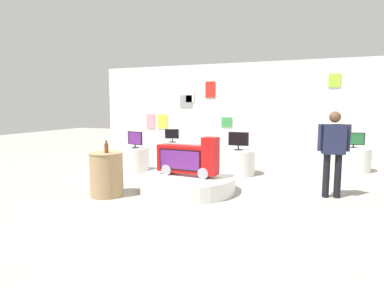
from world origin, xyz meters
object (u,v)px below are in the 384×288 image
at_px(display_pedestal_far_right, 172,152).
at_px(shopper_browsing_near_truck, 333,148).
at_px(novelty_firetruck_tv, 188,160).
at_px(tv_on_far_right, 172,135).
at_px(display_pedestal_center_rear, 352,159).
at_px(tv_on_left_rear, 135,139).
at_px(display_pedestal_right_rear, 238,162).
at_px(display_pedestal_left_rear, 135,160).
at_px(tv_on_right_rear, 238,140).
at_px(bottle_on_side_table, 106,148).
at_px(tv_on_center_rear, 354,139).
at_px(side_table_round, 107,174).
at_px(main_display_pedestal, 188,183).

xyz_separation_m(display_pedestal_far_right, shopper_browsing_near_truck, (4.22, -2.40, 0.62)).
bearing_deg(novelty_firetruck_tv, tv_on_far_right, 118.93).
bearing_deg(display_pedestal_center_rear, tv_on_far_right, -174.81).
height_order(tv_on_left_rear, display_pedestal_right_rear, tv_on_left_rear).
distance_m(display_pedestal_left_rear, display_pedestal_far_right, 1.58).
height_order(display_pedestal_left_rear, display_pedestal_center_rear, same).
bearing_deg(display_pedestal_center_rear, display_pedestal_right_rear, -152.10).
distance_m(display_pedestal_center_rear, display_pedestal_far_right, 4.94).
bearing_deg(display_pedestal_left_rear, tv_on_right_rear, 11.64).
height_order(novelty_firetruck_tv, bottle_on_side_table, novelty_firetruck_tv).
height_order(display_pedestal_right_rear, tv_on_right_rear, tv_on_right_rear).
height_order(tv_on_center_rear, display_pedestal_far_right, tv_on_center_rear).
bearing_deg(shopper_browsing_near_truck, display_pedestal_far_right, 150.36).
xyz_separation_m(display_pedestal_right_rear, shopper_browsing_near_truck, (2.02, -1.40, 0.62)).
distance_m(display_pedestal_right_rear, tv_on_right_rear, 0.54).
bearing_deg(shopper_browsing_near_truck, display_pedestal_left_rear, 169.34).
bearing_deg(tv_on_far_right, display_pedestal_center_rear, 5.19).
bearing_deg(bottle_on_side_table, display_pedestal_center_rear, 42.44).
distance_m(display_pedestal_far_right, shopper_browsing_near_truck, 4.89).
bearing_deg(display_pedestal_right_rear, tv_on_left_rear, -168.18).
distance_m(tv_on_far_right, side_table_round, 3.73).
height_order(tv_on_left_rear, side_table_round, tv_on_left_rear).
height_order(display_pedestal_left_rear, tv_on_far_right, tv_on_far_right).
distance_m(main_display_pedestal, tv_on_center_rear, 4.76).
xyz_separation_m(tv_on_center_rear, tv_on_right_rear, (-2.72, -1.44, 0.02)).
height_order(display_pedestal_left_rear, tv_on_right_rear, tv_on_right_rear).
bearing_deg(tv_on_left_rear, display_pedestal_right_rear, 11.82).
bearing_deg(display_pedestal_left_rear, display_pedestal_right_rear, 11.73).
distance_m(display_pedestal_center_rear, side_table_round, 6.24).
distance_m(bottle_on_side_table, shopper_browsing_near_truck, 4.13).
relative_size(tv_on_center_rear, shopper_browsing_near_truck, 0.33).
xyz_separation_m(novelty_firetruck_tv, display_pedestal_center_rear, (3.33, 3.33, -0.33)).
relative_size(main_display_pedestal, display_pedestal_right_rear, 2.28).
distance_m(novelty_firetruck_tv, bottle_on_side_table, 1.57).
xyz_separation_m(display_pedestal_right_rear, bottle_on_side_table, (-1.88, -2.76, 0.61)).
xyz_separation_m(novelty_firetruck_tv, display_pedestal_far_right, (-1.59, 2.89, -0.33)).
distance_m(tv_on_left_rear, tv_on_far_right, 1.58).
bearing_deg(display_pedestal_center_rear, tv_on_left_rear, -159.50).
relative_size(display_pedestal_center_rear, bottle_on_side_table, 3.75).
height_order(display_pedestal_far_right, tv_on_far_right, tv_on_far_right).
bearing_deg(display_pedestal_left_rear, shopper_browsing_near_truck, -10.66).
relative_size(display_pedestal_center_rear, side_table_round, 1.06).
distance_m(main_display_pedestal, tv_on_left_rear, 2.46).
bearing_deg(display_pedestal_right_rear, display_pedestal_left_rear, -168.27).
relative_size(novelty_firetruck_tv, tv_on_left_rear, 2.54).
relative_size(tv_on_center_rear, display_pedestal_far_right, 0.60).
xyz_separation_m(tv_on_left_rear, display_pedestal_right_rear, (2.58, 0.54, -0.54)).
distance_m(tv_on_right_rear, shopper_browsing_near_truck, 2.45).
xyz_separation_m(side_table_round, shopper_browsing_near_truck, (3.95, 1.30, 0.50)).
distance_m(display_pedestal_right_rear, bottle_on_side_table, 3.40).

